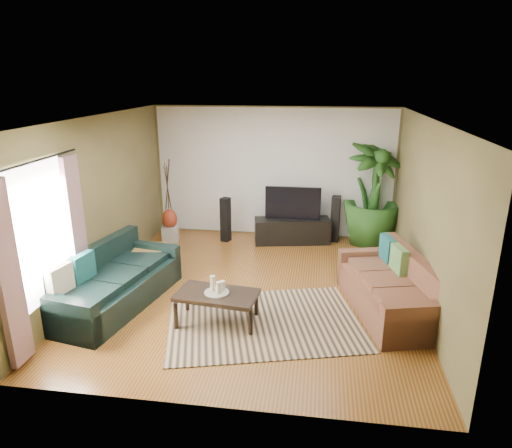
% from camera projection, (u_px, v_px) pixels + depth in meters
% --- Properties ---
extents(floor, '(5.50, 5.50, 0.00)m').
position_uv_depth(floor, '(254.00, 290.00, 7.32)').
color(floor, brown).
rests_on(floor, ground).
extents(ceiling, '(5.50, 5.50, 0.00)m').
position_uv_depth(ceiling, '(254.00, 118.00, 6.49)').
color(ceiling, white).
rests_on(ceiling, ground).
extents(wall_back, '(5.00, 0.00, 5.00)m').
position_uv_depth(wall_back, '(274.00, 173.00, 9.49)').
color(wall_back, olive).
rests_on(wall_back, ground).
extents(wall_front, '(5.00, 0.00, 5.00)m').
position_uv_depth(wall_front, '(211.00, 289.00, 4.32)').
color(wall_front, olive).
rests_on(wall_front, ground).
extents(wall_left, '(0.00, 5.50, 5.50)m').
position_uv_depth(wall_left, '(99.00, 203.00, 7.25)').
color(wall_left, olive).
rests_on(wall_left, ground).
extents(wall_right, '(0.00, 5.50, 5.50)m').
position_uv_depth(wall_right, '(426.00, 216.00, 6.56)').
color(wall_right, olive).
rests_on(wall_right, ground).
extents(backwall_panel, '(4.90, 0.00, 4.90)m').
position_uv_depth(backwall_panel, '(273.00, 173.00, 9.48)').
color(backwall_panel, white).
rests_on(backwall_panel, ground).
extents(window_pane, '(0.00, 1.80, 1.80)m').
position_uv_depth(window_pane, '(40.00, 233.00, 5.72)').
color(window_pane, white).
rests_on(window_pane, ground).
extents(curtain_near, '(0.08, 0.35, 2.20)m').
position_uv_depth(curtain_near, '(8.00, 276.00, 5.09)').
color(curtain_near, gray).
rests_on(curtain_near, ground).
extents(curtain_far, '(0.08, 0.35, 2.20)m').
position_uv_depth(curtain_far, '(77.00, 232.00, 6.50)').
color(curtain_far, gray).
rests_on(curtain_far, ground).
extents(curtain_rod, '(0.03, 1.90, 0.03)m').
position_uv_depth(curtain_rod, '(33.00, 162.00, 5.44)').
color(curtain_rod, black).
rests_on(curtain_rod, ground).
extents(sofa_left, '(1.40, 2.42, 0.85)m').
position_uv_depth(sofa_left, '(114.00, 278.00, 6.75)').
color(sofa_left, black).
rests_on(sofa_left, floor).
extents(sofa_right, '(1.39, 2.20, 0.85)m').
position_uv_depth(sofa_right, '(388.00, 284.00, 6.55)').
color(sofa_right, brown).
rests_on(sofa_right, floor).
extents(area_rug, '(3.03, 2.49, 0.01)m').
position_uv_depth(area_rug, '(264.00, 322.00, 6.36)').
color(area_rug, tan).
rests_on(area_rug, floor).
extents(coffee_table, '(1.17, 0.73, 0.45)m').
position_uv_depth(coffee_table, '(217.00, 308.00, 6.30)').
color(coffee_table, black).
rests_on(coffee_table, floor).
extents(candle_tray, '(0.34, 0.34, 0.01)m').
position_uv_depth(candle_tray, '(217.00, 292.00, 6.23)').
color(candle_tray, gray).
rests_on(candle_tray, coffee_table).
extents(candle_tall, '(0.07, 0.07, 0.22)m').
position_uv_depth(candle_tall, '(213.00, 283.00, 6.23)').
color(candle_tall, beige).
rests_on(candle_tall, candle_tray).
extents(candle_mid, '(0.07, 0.07, 0.17)m').
position_uv_depth(candle_mid, '(219.00, 288.00, 6.16)').
color(candle_mid, '#EEE8C9').
rests_on(candle_mid, candle_tray).
extents(candle_short, '(0.07, 0.07, 0.14)m').
position_uv_depth(candle_short, '(223.00, 286.00, 6.25)').
color(candle_short, white).
rests_on(candle_short, candle_tray).
extents(tv_stand, '(1.58, 0.74, 0.51)m').
position_uv_depth(tv_stand, '(292.00, 231.00, 9.33)').
color(tv_stand, black).
rests_on(tv_stand, floor).
extents(television, '(1.12, 0.06, 0.66)m').
position_uv_depth(television, '(293.00, 203.00, 9.17)').
color(television, black).
rests_on(television, tv_stand).
extents(speaker_left, '(0.21, 0.23, 0.92)m').
position_uv_depth(speaker_left, '(226.00, 220.00, 9.37)').
color(speaker_left, black).
rests_on(speaker_left, floor).
extents(speaker_right, '(0.20, 0.21, 0.96)m').
position_uv_depth(speaker_right, '(335.00, 219.00, 9.35)').
color(speaker_right, black).
rests_on(speaker_right, floor).
extents(potted_plant, '(1.61, 1.61, 2.08)m').
position_uv_depth(potted_plant, '(373.00, 194.00, 9.07)').
color(potted_plant, '#23541C').
rests_on(potted_plant, floor).
extents(plant_pot, '(0.38, 0.38, 0.30)m').
position_uv_depth(plant_pot, '(369.00, 236.00, 9.35)').
color(plant_pot, black).
rests_on(plant_pot, floor).
extents(pedestal, '(0.40, 0.40, 0.33)m').
position_uv_depth(pedestal, '(170.00, 234.00, 9.42)').
color(pedestal, '#979794').
rests_on(pedestal, floor).
extents(vase, '(0.30, 0.30, 0.43)m').
position_uv_depth(vase, '(170.00, 219.00, 9.32)').
color(vase, maroon).
rests_on(vase, pedestal).
extents(side_table, '(0.56, 0.56, 0.52)m').
position_uv_depth(side_table, '(151.00, 261.00, 7.79)').
color(side_table, olive).
rests_on(side_table, floor).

